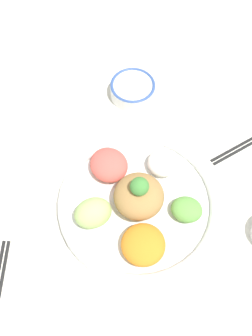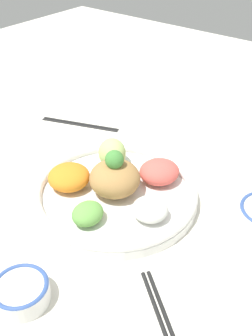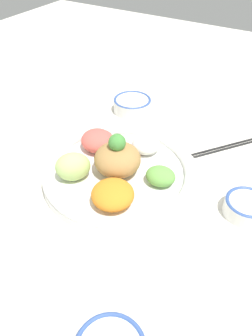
{
  "view_description": "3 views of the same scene",
  "coord_description": "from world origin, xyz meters",
  "px_view_note": "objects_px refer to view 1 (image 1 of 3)",
  "views": [
    {
      "loc": [
        0.31,
        0.06,
        0.79
      ],
      "look_at": [
        -0.05,
        -0.08,
        0.06
      ],
      "focal_mm": 42.0,
      "sensor_mm": 36.0,
      "label": 1
    },
    {
      "loc": [
        -0.41,
        0.45,
        0.54
      ],
      "look_at": [
        0.01,
        -0.08,
        0.05
      ],
      "focal_mm": 42.0,
      "sensor_mm": 36.0,
      "label": 2
    },
    {
      "loc": [
        0.47,
        0.27,
        0.51
      ],
      "look_at": [
        -0.02,
        -0.03,
        0.02
      ],
      "focal_mm": 35.0,
      "sensor_mm": 36.0,
      "label": 3
    }
  ],
  "objects_px": {
    "rice_bowl_blue": "(133,89)",
    "chopsticks_pair_near": "(250,141)",
    "salad_platter": "(137,201)",
    "serving_spoon_extra": "(119,332)"
  },
  "relations": [
    {
      "from": "rice_bowl_blue",
      "to": "serving_spoon_extra",
      "type": "relative_size",
      "value": 1.07
    },
    {
      "from": "rice_bowl_blue",
      "to": "chopsticks_pair_near",
      "type": "distance_m",
      "value": 0.31
    },
    {
      "from": "rice_bowl_blue",
      "to": "chopsticks_pair_near",
      "type": "bearing_deg",
      "value": 85.09
    },
    {
      "from": "salad_platter",
      "to": "rice_bowl_blue",
      "type": "bearing_deg",
      "value": -156.45
    },
    {
      "from": "chopsticks_pair_near",
      "to": "serving_spoon_extra",
      "type": "xyz_separation_m",
      "value": [
        0.5,
        -0.13,
        -0.0
      ]
    },
    {
      "from": "rice_bowl_blue",
      "to": "serving_spoon_extra",
      "type": "height_order",
      "value": "rice_bowl_blue"
    },
    {
      "from": "rice_bowl_blue",
      "to": "serving_spoon_extra",
      "type": "xyz_separation_m",
      "value": [
        0.53,
        0.18,
        -0.02
      ]
    },
    {
      "from": "salad_platter",
      "to": "rice_bowl_blue",
      "type": "relative_size",
      "value": 3.06
    },
    {
      "from": "salad_platter",
      "to": "chopsticks_pair_near",
      "type": "height_order",
      "value": "salad_platter"
    },
    {
      "from": "chopsticks_pair_near",
      "to": "serving_spoon_extra",
      "type": "height_order",
      "value": "chopsticks_pair_near"
    }
  ]
}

